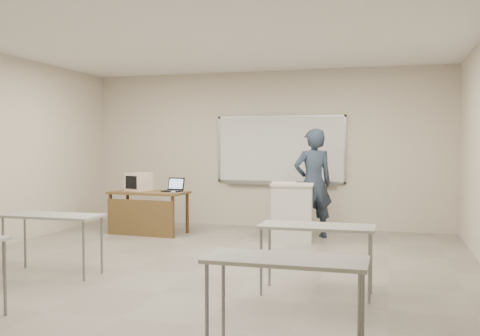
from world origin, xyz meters
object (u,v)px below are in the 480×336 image
(podium, at_px, (292,212))
(laptop, at_px, (173,188))
(mouse, at_px, (173,192))
(instructor_desk, at_px, (146,204))
(whiteboard, at_px, (280,150))
(presenter, at_px, (313,183))
(crt_monitor, at_px, (139,182))
(keyboard, at_px, (284,182))

(podium, distance_m, laptop, 2.24)
(podium, distance_m, mouse, 2.07)
(podium, bearing_deg, instructor_desk, 174.21)
(whiteboard, bearing_deg, laptop, -144.50)
(podium, distance_m, presenter, 0.70)
(presenter, bearing_deg, crt_monitor, -23.67)
(instructor_desk, relative_size, presenter, 0.73)
(instructor_desk, height_order, podium, podium)
(presenter, bearing_deg, mouse, -14.39)
(instructor_desk, xyz_separation_m, presenter, (2.87, 0.47, 0.40))
(crt_monitor, bearing_deg, keyboard, 14.76)
(laptop, xyz_separation_m, keyboard, (2.05, -0.18, 0.16))
(presenter, bearing_deg, instructor_desk, -18.65)
(podium, relative_size, crt_monitor, 2.34)
(crt_monitor, xyz_separation_m, keyboard, (2.70, -0.15, 0.05))
(podium, xyz_separation_m, mouse, (-2.05, -0.10, 0.29))
(whiteboard, bearing_deg, podium, -71.19)
(crt_monitor, bearing_deg, podium, 13.32)
(laptop, relative_size, keyboard, 0.80)
(presenter, bearing_deg, laptop, -23.21)
(crt_monitor, bearing_deg, presenter, 22.20)
(laptop, height_order, mouse, laptop)
(podium, height_order, crt_monitor, crt_monitor)
(podium, relative_size, keyboard, 2.35)
(instructor_desk, relative_size, crt_monitor, 3.34)
(podium, bearing_deg, mouse, 176.77)
(keyboard, distance_m, presenter, 0.57)
(instructor_desk, distance_m, crt_monitor, 0.51)
(whiteboard, distance_m, instructor_desk, 2.74)
(crt_monitor, relative_size, mouse, 4.25)
(laptop, distance_m, keyboard, 2.06)
(whiteboard, bearing_deg, crt_monitor, -152.13)
(crt_monitor, xyz_separation_m, laptop, (0.65, 0.03, -0.10))
(instructor_desk, bearing_deg, laptop, 38.14)
(keyboard, bearing_deg, laptop, 174.27)
(whiteboard, height_order, crt_monitor, whiteboard)
(keyboard, bearing_deg, whiteboard, 103.31)
(instructor_desk, xyz_separation_m, laptop, (0.40, 0.27, 0.28))
(laptop, distance_m, mouse, 0.39)
(instructor_desk, relative_size, mouse, 14.18)
(laptop, xyz_separation_m, presenter, (2.47, 0.21, 0.12))
(mouse, bearing_deg, podium, -1.19)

